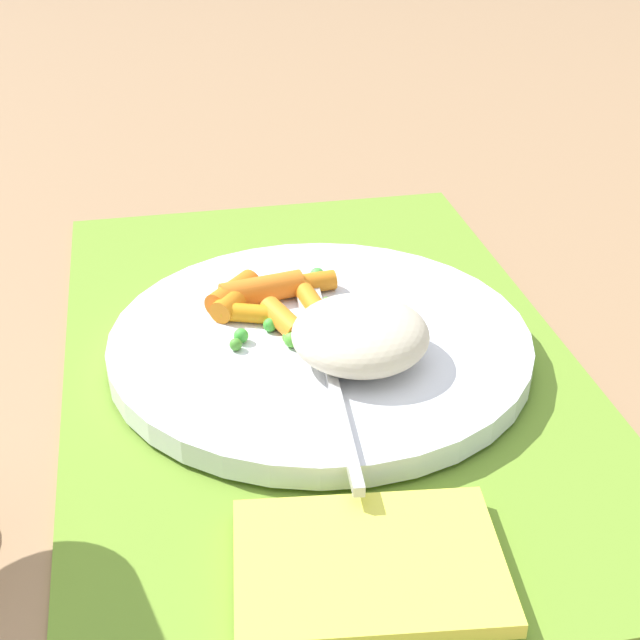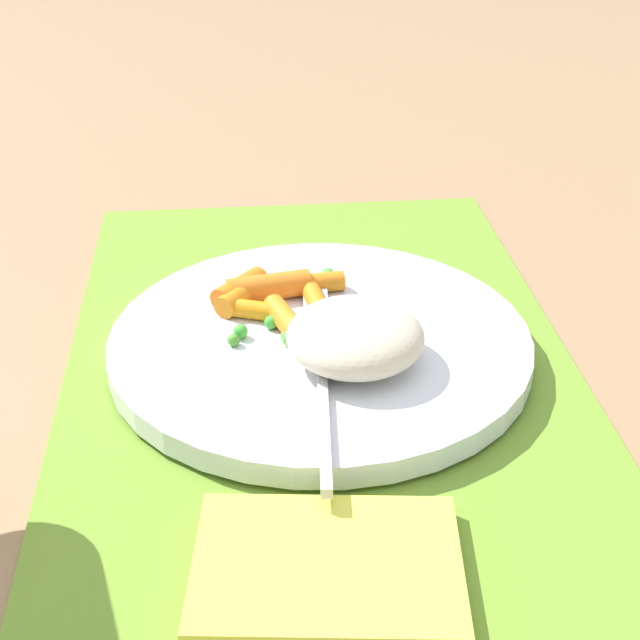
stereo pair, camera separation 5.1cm
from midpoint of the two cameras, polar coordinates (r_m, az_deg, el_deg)
ground_plane at (r=0.60m, az=2.45°, el=-2.60°), size 2.40×2.40×0.00m
placemat at (r=0.60m, az=2.46°, el=-2.36°), size 0.49×0.32×0.01m
plate at (r=0.59m, az=2.48°, el=-1.52°), size 0.26×0.26×0.01m
rice_mound at (r=0.55m, az=4.79°, el=-1.07°), size 0.08×0.08×0.03m
carrot_portion at (r=0.61m, az=-0.65°, el=1.45°), size 0.08×0.09×0.02m
pea_scatter at (r=0.60m, az=0.55°, el=0.24°), size 0.09×0.09×0.01m
fork at (r=0.56m, az=2.68°, el=-2.22°), size 0.21×0.03×0.01m
napkin at (r=0.44m, az=3.84°, el=-14.72°), size 0.10×0.13×0.01m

